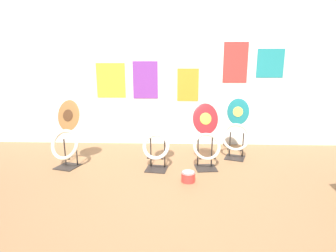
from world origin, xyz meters
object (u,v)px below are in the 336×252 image
Objects in this scene: toilet_seat_display_teal_sax at (236,133)px; toilet_seat_display_woodgrain at (66,138)px; toilet_seat_display_crimson_swirl at (206,139)px; toilet_seat_display_white_plain at (157,142)px; paint_can at (188,176)px.

toilet_seat_display_woodgrain is (-2.40, -0.44, 0.02)m from toilet_seat_display_teal_sax.
toilet_seat_display_teal_sax is 1.03× the size of toilet_seat_display_crimson_swirl.
toilet_seat_display_white_plain is 0.92× the size of toilet_seat_display_woodgrain.
toilet_seat_display_woodgrain is at bearing 178.02° from toilet_seat_display_white_plain.
toilet_seat_display_crimson_swirl is at bearing 6.13° from toilet_seat_display_white_plain.
toilet_seat_display_woodgrain is at bearing 165.47° from paint_can.
toilet_seat_display_white_plain reaches higher than paint_can.
paint_can is (-0.26, -0.46, -0.34)m from toilet_seat_display_crimson_swirl.
toilet_seat_display_white_plain is at bearing -1.98° from toilet_seat_display_woodgrain.
toilet_seat_display_crimson_swirl is 0.62m from paint_can.
toilet_seat_display_crimson_swirl is (-0.49, -0.41, 0.01)m from toilet_seat_display_teal_sax.
toilet_seat_display_woodgrain reaches higher than paint_can.
toilet_seat_display_teal_sax reaches higher than toilet_seat_display_white_plain.
toilet_seat_display_crimson_swirl is 1.91m from toilet_seat_display_woodgrain.
toilet_seat_display_white_plain is 4.92× the size of paint_can.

